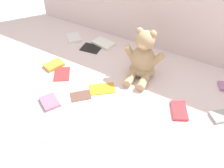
{
  "coord_description": "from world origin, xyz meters",
  "views": [
    {
      "loc": [
        0.48,
        -0.87,
        0.89
      ],
      "look_at": [
        0.02,
        -0.1,
        0.1
      ],
      "focal_mm": 40.35,
      "sensor_mm": 36.0,
      "label": 1
    }
  ],
  "objects_px": {
    "teddy_bear": "(143,59)",
    "book_case_8": "(62,74)",
    "book_case_9": "(54,65)",
    "book_case_4": "(224,116)",
    "book_case_5": "(50,102)",
    "book_case_6": "(80,96)",
    "book_case_3": "(102,88)",
    "book_case_10": "(179,110)",
    "book_case_12": "(74,38)",
    "book_case_0": "(103,43)",
    "book_case_2": "(91,48)",
    "book_case_7": "(58,136)"
  },
  "relations": [
    {
      "from": "book_case_3",
      "to": "book_case_5",
      "type": "distance_m",
      "value": 0.28
    },
    {
      "from": "book_case_2",
      "to": "book_case_9",
      "type": "height_order",
      "value": "book_case_9"
    },
    {
      "from": "book_case_6",
      "to": "book_case_12",
      "type": "xyz_separation_m",
      "value": [
        -0.37,
        0.43,
        0.0
      ]
    },
    {
      "from": "book_case_2",
      "to": "book_case_8",
      "type": "xyz_separation_m",
      "value": [
        0.01,
        -0.3,
        0.0
      ]
    },
    {
      "from": "book_case_3",
      "to": "book_case_8",
      "type": "height_order",
      "value": "same"
    },
    {
      "from": "book_case_5",
      "to": "book_case_6",
      "type": "height_order",
      "value": "book_case_5"
    },
    {
      "from": "book_case_2",
      "to": "book_case_9",
      "type": "xyz_separation_m",
      "value": [
        -0.08,
        -0.27,
        0.01
      ]
    },
    {
      "from": "book_case_9",
      "to": "book_case_12",
      "type": "height_order",
      "value": "book_case_9"
    },
    {
      "from": "book_case_2",
      "to": "book_case_9",
      "type": "bearing_deg",
      "value": 154.8
    },
    {
      "from": "book_case_6",
      "to": "book_case_12",
      "type": "relative_size",
      "value": 0.86
    },
    {
      "from": "book_case_6",
      "to": "book_case_0",
      "type": "bearing_deg",
      "value": -27.29
    },
    {
      "from": "book_case_2",
      "to": "book_case_4",
      "type": "relative_size",
      "value": 0.99
    },
    {
      "from": "book_case_5",
      "to": "book_case_2",
      "type": "bearing_deg",
      "value": -140.42
    },
    {
      "from": "teddy_bear",
      "to": "book_case_10",
      "type": "xyz_separation_m",
      "value": [
        0.28,
        -0.16,
        -0.1
      ]
    },
    {
      "from": "book_case_10",
      "to": "book_case_0",
      "type": "bearing_deg",
      "value": 125.53
    },
    {
      "from": "teddy_bear",
      "to": "book_case_0",
      "type": "height_order",
      "value": "teddy_bear"
    },
    {
      "from": "book_case_0",
      "to": "book_case_7",
      "type": "height_order",
      "value": "book_case_0"
    },
    {
      "from": "book_case_8",
      "to": "book_case_10",
      "type": "height_order",
      "value": "book_case_10"
    },
    {
      "from": "book_case_0",
      "to": "book_case_6",
      "type": "distance_m",
      "value": 0.5
    },
    {
      "from": "book_case_7",
      "to": "book_case_0",
      "type": "bearing_deg",
      "value": -59.52
    },
    {
      "from": "book_case_3",
      "to": "book_case_6",
      "type": "distance_m",
      "value": 0.12
    },
    {
      "from": "book_case_0",
      "to": "book_case_7",
      "type": "bearing_deg",
      "value": -153.95
    },
    {
      "from": "teddy_bear",
      "to": "book_case_8",
      "type": "height_order",
      "value": "teddy_bear"
    },
    {
      "from": "teddy_bear",
      "to": "book_case_2",
      "type": "xyz_separation_m",
      "value": [
        -0.39,
        0.07,
        -0.1
      ]
    },
    {
      "from": "book_case_4",
      "to": "book_case_9",
      "type": "bearing_deg",
      "value": -127.24
    },
    {
      "from": "teddy_bear",
      "to": "book_case_4",
      "type": "xyz_separation_m",
      "value": [
        0.47,
        -0.09,
        -0.1
      ]
    },
    {
      "from": "teddy_bear",
      "to": "book_case_8",
      "type": "xyz_separation_m",
      "value": [
        -0.38,
        -0.23,
        -0.1
      ]
    },
    {
      "from": "book_case_8",
      "to": "book_case_12",
      "type": "distance_m",
      "value": 0.38
    },
    {
      "from": "book_case_5",
      "to": "book_case_6",
      "type": "xyz_separation_m",
      "value": [
        0.1,
        0.12,
        -0.0
      ]
    },
    {
      "from": "book_case_4",
      "to": "book_case_9",
      "type": "distance_m",
      "value": 0.94
    },
    {
      "from": "teddy_bear",
      "to": "book_case_10",
      "type": "distance_m",
      "value": 0.33
    },
    {
      "from": "book_case_8",
      "to": "book_case_9",
      "type": "distance_m",
      "value": 0.09
    },
    {
      "from": "book_case_2",
      "to": "book_case_6",
      "type": "bearing_deg",
      "value": -161.35
    },
    {
      "from": "book_case_2",
      "to": "book_case_0",
      "type": "bearing_deg",
      "value": -36.0
    },
    {
      "from": "book_case_8",
      "to": "book_case_9",
      "type": "bearing_deg",
      "value": 123.13
    },
    {
      "from": "book_case_6",
      "to": "book_case_8",
      "type": "bearing_deg",
      "value": 19.32
    },
    {
      "from": "book_case_3",
      "to": "book_case_6",
      "type": "bearing_deg",
      "value": -72.76
    },
    {
      "from": "book_case_5",
      "to": "book_case_7",
      "type": "bearing_deg",
      "value": 78.48
    },
    {
      "from": "book_case_7",
      "to": "teddy_bear",
      "type": "bearing_deg",
      "value": -88.92
    },
    {
      "from": "book_case_0",
      "to": "book_case_6",
      "type": "height_order",
      "value": "book_case_0"
    },
    {
      "from": "book_case_2",
      "to": "book_case_5",
      "type": "height_order",
      "value": "book_case_5"
    },
    {
      "from": "book_case_9",
      "to": "book_case_10",
      "type": "xyz_separation_m",
      "value": [
        0.75,
        0.03,
        -0.0
      ]
    },
    {
      "from": "book_case_7",
      "to": "book_case_3",
      "type": "bearing_deg",
      "value": -76.9
    },
    {
      "from": "book_case_8",
      "to": "book_case_10",
      "type": "relative_size",
      "value": 1.01
    },
    {
      "from": "book_case_4",
      "to": "book_case_10",
      "type": "bearing_deg",
      "value": -112.46
    },
    {
      "from": "book_case_10",
      "to": "book_case_12",
      "type": "height_order",
      "value": "same"
    },
    {
      "from": "book_case_4",
      "to": "book_case_12",
      "type": "bearing_deg",
      "value": -144.77
    },
    {
      "from": "book_case_9",
      "to": "book_case_4",
      "type": "bearing_deg",
      "value": 23.61
    },
    {
      "from": "teddy_bear",
      "to": "book_case_4",
      "type": "height_order",
      "value": "teddy_bear"
    },
    {
      "from": "book_case_9",
      "to": "book_case_2",
      "type": "bearing_deg",
      "value": 90.66
    }
  ]
}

